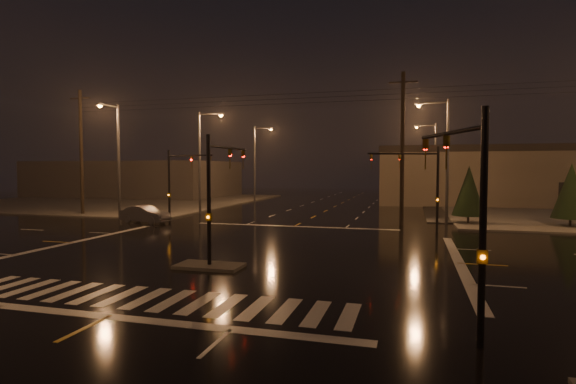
# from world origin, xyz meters

# --- Properties ---
(ground) EXTENTS (140.00, 140.00, 0.00)m
(ground) POSITION_xyz_m (0.00, 0.00, 0.00)
(ground) COLOR black
(ground) RESTS_ON ground
(sidewalk_nw) EXTENTS (36.00, 36.00, 0.12)m
(sidewalk_nw) POSITION_xyz_m (-30.00, 30.00, 0.06)
(sidewalk_nw) COLOR #4B4843
(sidewalk_nw) RESTS_ON ground
(median_island) EXTENTS (3.00, 1.60, 0.15)m
(median_island) POSITION_xyz_m (0.00, -4.00, 0.07)
(median_island) COLOR #4B4843
(median_island) RESTS_ON ground
(crosswalk) EXTENTS (15.00, 2.60, 0.01)m
(crosswalk) POSITION_xyz_m (0.00, -9.00, 0.01)
(crosswalk) COLOR beige
(crosswalk) RESTS_ON ground
(stop_bar_near) EXTENTS (16.00, 0.50, 0.01)m
(stop_bar_near) POSITION_xyz_m (0.00, -11.00, 0.01)
(stop_bar_near) COLOR beige
(stop_bar_near) RESTS_ON ground
(stop_bar_far) EXTENTS (16.00, 0.50, 0.01)m
(stop_bar_far) POSITION_xyz_m (0.00, 11.00, 0.01)
(stop_bar_far) COLOR beige
(stop_bar_far) RESTS_ON ground
(commercial_block) EXTENTS (30.00, 18.00, 5.60)m
(commercial_block) POSITION_xyz_m (-35.00, 42.00, 2.80)
(commercial_block) COLOR #463F3D
(commercial_block) RESTS_ON ground
(signal_mast_median) EXTENTS (0.25, 4.59, 6.00)m
(signal_mast_median) POSITION_xyz_m (0.00, -3.07, 3.75)
(signal_mast_median) COLOR black
(signal_mast_median) RESTS_ON ground
(signal_mast_ne) EXTENTS (4.84, 1.86, 6.00)m
(signal_mast_ne) POSITION_xyz_m (9.50, 10.14, 3.79)
(signal_mast_ne) COLOR black
(signal_mast_ne) RESTS_ON ground
(signal_mast_nw) EXTENTS (4.84, 1.86, 6.00)m
(signal_mast_nw) POSITION_xyz_m (-9.50, 10.14, 3.79)
(signal_mast_nw) COLOR black
(signal_mast_nw) RESTS_ON ground
(signal_mast_se) EXTENTS (1.55, 3.87, 6.00)m
(signal_mast_se) POSITION_xyz_m (10.23, -9.75, 3.71)
(signal_mast_se) COLOR black
(signal_mast_se) RESTS_ON ground
(streetlight_1) EXTENTS (2.77, 0.32, 10.00)m
(streetlight_1) POSITION_xyz_m (-11.18, 18.00, 5.80)
(streetlight_1) COLOR #38383A
(streetlight_1) RESTS_ON ground
(streetlight_2) EXTENTS (2.77, 0.32, 10.00)m
(streetlight_2) POSITION_xyz_m (-11.18, 34.00, 5.80)
(streetlight_2) COLOR #38383A
(streetlight_2) RESTS_ON ground
(streetlight_3) EXTENTS (2.77, 0.32, 10.00)m
(streetlight_3) POSITION_xyz_m (11.18, 16.00, 5.80)
(streetlight_3) COLOR #38383A
(streetlight_3) RESTS_ON ground
(streetlight_4) EXTENTS (2.77, 0.32, 10.00)m
(streetlight_4) POSITION_xyz_m (11.18, 36.00, 5.80)
(streetlight_4) COLOR #38383A
(streetlight_4) RESTS_ON ground
(streetlight_5) EXTENTS (0.32, 2.77, 10.00)m
(streetlight_5) POSITION_xyz_m (-16.00, 11.18, 5.80)
(streetlight_5) COLOR #38383A
(streetlight_5) RESTS_ON ground
(utility_pole_0) EXTENTS (2.20, 0.32, 12.00)m
(utility_pole_0) POSITION_xyz_m (-22.00, 14.00, 6.13)
(utility_pole_0) COLOR black
(utility_pole_0) RESTS_ON ground
(utility_pole_1) EXTENTS (2.20, 0.32, 12.00)m
(utility_pole_1) POSITION_xyz_m (8.00, 14.00, 6.13)
(utility_pole_1) COLOR black
(utility_pole_1) RESTS_ON ground
(conifer_0) EXTENTS (2.56, 2.56, 4.70)m
(conifer_0) POSITION_xyz_m (13.17, 16.12, 2.70)
(conifer_0) COLOR black
(conifer_0) RESTS_ON ground
(conifer_1) EXTENTS (2.68, 2.68, 4.89)m
(conifer_1) POSITION_xyz_m (20.39, 16.00, 2.79)
(conifer_1) COLOR black
(conifer_1) RESTS_ON ground
(car_crossing) EXTENTS (4.51, 2.16, 1.43)m
(car_crossing) POSITION_xyz_m (-12.37, 9.88, 0.71)
(car_crossing) COLOR #55565C
(car_crossing) RESTS_ON ground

